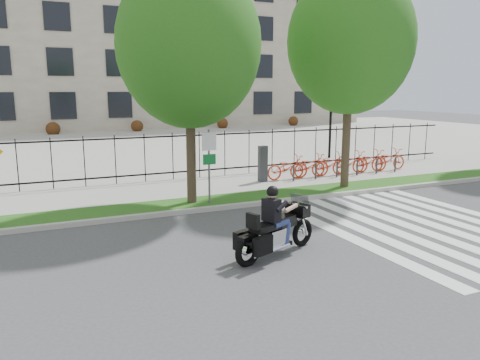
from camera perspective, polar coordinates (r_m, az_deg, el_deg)
name	(u,v)px	position (r m, az deg, el deg)	size (l,w,h in m)	color
ground	(277,247)	(12.04, 4.48, -8.20)	(120.00, 120.00, 0.00)	#3D3D3F
curb	(217,208)	(15.58, -2.81, -3.42)	(60.00, 0.20, 0.15)	#9E9D95
grass_verge	(208,202)	(16.35, -3.90, -2.74)	(60.00, 1.50, 0.15)	#174D13
sidewalk	(186,189)	(18.66, -6.60, -1.06)	(60.00, 3.50, 0.15)	#9F9D95
plaza	(112,143)	(35.59, -15.34, 4.34)	(80.00, 34.00, 0.10)	#9F9D95
crosswalk_stripes	(420,225)	(14.89, 21.05, -5.13)	(5.70, 8.00, 0.01)	silver
iron_fence	(173,156)	(20.12, -8.20, 2.89)	(30.00, 0.06, 2.00)	black
office_building	(76,32)	(55.46, -19.35, 16.66)	(60.00, 21.90, 20.15)	gray
lamp_post_right	(331,103)	(26.89, 11.05, 9.23)	(1.06, 0.70, 4.25)	black
street_tree_1	(189,45)	(15.75, -6.25, 16.05)	(4.70, 4.70, 7.92)	#32261B
street_tree_2	(350,42)	(18.78, 13.31, 16.10)	(4.76, 4.76, 8.31)	#32261B
bike_share_station	(339,163)	(21.58, 12.03, 2.02)	(7.86, 0.88, 1.50)	#2D2D33
sign_pole_regulatory	(209,157)	(15.67, -3.78, 2.86)	(0.50, 0.09, 2.50)	#59595B
motorcycle_rider	(276,228)	(11.28, 4.44, -5.80)	(2.61, 1.34, 2.10)	black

